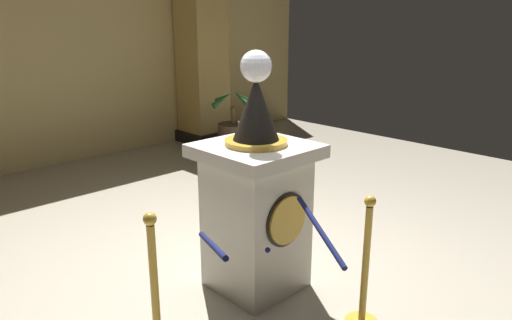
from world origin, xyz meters
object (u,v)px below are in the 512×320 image
Objects in this scene: pedestal_clock at (256,201)px; stanchion_far at (364,282)px; potted_palm_right at (234,135)px; stanchion_near at (156,315)px.

stanchion_far is at bearing -79.39° from pedestal_clock.
potted_palm_right reaches higher than stanchion_far.
stanchion_near is 1.06× the size of stanchion_far.
stanchion_near is 0.98× the size of potted_palm_right.
stanchion_far is 4.70m from potted_palm_right.
pedestal_clock is 4.06m from potted_palm_right.
pedestal_clock reaches higher than stanchion_near.
pedestal_clock is 1.82× the size of stanchion_near.
pedestal_clock reaches higher than potted_palm_right.
stanchion_far is at bearing -26.59° from stanchion_near.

